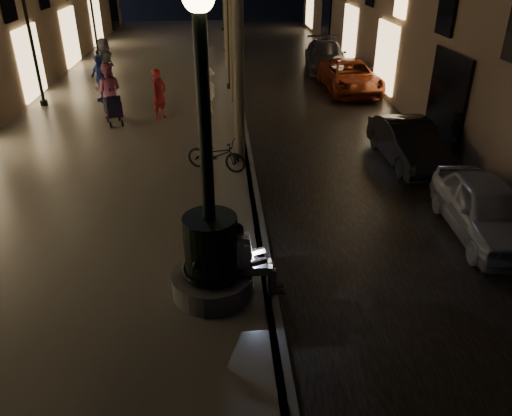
{
  "coord_description": "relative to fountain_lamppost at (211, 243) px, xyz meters",
  "views": [
    {
      "loc": [
        -0.77,
        -5.07,
        5.6
      ],
      "look_at": [
        -0.17,
        3.0,
        1.31
      ],
      "focal_mm": 35.0,
      "sensor_mm": 36.0,
      "label": 1
    }
  ],
  "objects": [
    {
      "name": "ground",
      "position": [
        1.0,
        13.0,
        -1.21
      ],
      "size": [
        120.0,
        120.0,
        0.0
      ],
      "primitive_type": "plane",
      "color": "black",
      "rests_on": "ground"
    },
    {
      "name": "cobble_lane",
      "position": [
        4.0,
        13.0,
        -1.2
      ],
      "size": [
        6.0,
        45.0,
        0.02
      ],
      "primitive_type": "cube",
      "color": "black",
      "rests_on": "ground"
    },
    {
      "name": "promenade",
      "position": [
        -3.0,
        13.0,
        -1.11
      ],
      "size": [
        8.0,
        45.0,
        0.2
      ],
      "primitive_type": "cube",
      "color": "slate",
      "rests_on": "ground"
    },
    {
      "name": "curb_strip",
      "position": [
        1.0,
        13.0,
        -1.11
      ],
      "size": [
        0.25,
        45.0,
        0.2
      ],
      "primitive_type": "cube",
      "color": "#59595B",
      "rests_on": "ground"
    },
    {
      "name": "fountain_lamppost",
      "position": [
        0.0,
        0.0,
        0.0
      ],
      "size": [
        1.4,
        1.4,
        5.21
      ],
      "color": "#59595B",
      "rests_on": "promenade"
    },
    {
      "name": "seated_man_laptop",
      "position": [
        0.61,
        -0.0,
        -0.29
      ],
      "size": [
        1.0,
        0.34,
        1.37
      ],
      "color": "gray",
      "rests_on": "promenade"
    },
    {
      "name": "lamp_curb_a",
      "position": [
        0.7,
        6.0,
        2.02
      ],
      "size": [
        0.36,
        0.36,
        4.81
      ],
      "color": "black",
      "rests_on": "promenade"
    },
    {
      "name": "lamp_curb_b",
      "position": [
        0.7,
        14.0,
        2.02
      ],
      "size": [
        0.36,
        0.36,
        4.81
      ],
      "color": "black",
      "rests_on": "promenade"
    },
    {
      "name": "lamp_left_b",
      "position": [
        -6.4,
        12.0,
        2.02
      ],
      "size": [
        0.36,
        0.36,
        4.81
      ],
      "color": "black",
      "rests_on": "promenade"
    },
    {
      "name": "stroller",
      "position": [
        -3.32,
        9.47,
        -0.42
      ],
      "size": [
        0.73,
        1.17,
        1.18
      ],
      "rotation": [
        0.0,
        0.0,
        0.33
      ],
      "color": "black",
      "rests_on": "promenade"
    },
    {
      "name": "car_front",
      "position": [
        5.81,
        1.91,
        -0.6
      ],
      "size": [
        1.7,
        3.7,
        1.23
      ],
      "primitive_type": "imported",
      "rotation": [
        0.0,
        0.0,
        -0.07
      ],
      "color": "#B1B3B9",
      "rests_on": "ground"
    },
    {
      "name": "car_second",
      "position": [
        5.55,
        5.95,
        -0.6
      ],
      "size": [
        1.42,
        3.74,
        1.22
      ],
      "primitive_type": "imported",
      "rotation": [
        0.0,
        0.0,
        0.03
      ],
      "color": "black",
      "rests_on": "ground"
    },
    {
      "name": "car_third",
      "position": [
        5.78,
        13.88,
        -0.57
      ],
      "size": [
        2.13,
        4.6,
        1.28
      ],
      "primitive_type": "imported",
      "rotation": [
        0.0,
        0.0,
        0.0
      ],
      "color": "maroon",
      "rests_on": "ground"
    },
    {
      "name": "car_rear",
      "position": [
        5.61,
        18.15,
        -0.53
      ],
      "size": [
        2.37,
        4.85,
        1.36
      ],
      "primitive_type": "imported",
      "rotation": [
        0.0,
        0.0,
        -0.1
      ],
      "color": "#323137",
      "rests_on": "ground"
    },
    {
      "name": "pedestrian_red",
      "position": [
        -1.82,
        10.04,
        -0.15
      ],
      "size": [
        0.69,
        0.75,
        1.71
      ],
      "primitive_type": "imported",
      "rotation": [
        0.0,
        0.0,
        0.97
      ],
      "color": "red",
      "rests_on": "promenade"
    },
    {
      "name": "pedestrian_pink",
      "position": [
        -3.56,
        10.25,
        -0.05
      ],
      "size": [
        0.93,
        0.73,
        1.91
      ],
      "primitive_type": "imported",
      "rotation": [
        0.0,
        0.0,
        3.14
      ],
      "color": "#C0668B",
      "rests_on": "promenade"
    },
    {
      "name": "pedestrian_white",
      "position": [
        -0.2,
        10.25,
        -0.16
      ],
      "size": [
        1.1,
        1.26,
        1.69
      ],
      "primitive_type": "imported",
      "rotation": [
        0.0,
        0.0,
        4.18
      ],
      "color": "white",
      "rests_on": "promenade"
    },
    {
      "name": "pedestrian_blue",
      "position": [
        -4.27,
        12.41,
        -0.13
      ],
      "size": [
        1.06,
        1.01,
        1.77
      ],
      "primitive_type": "imported",
      "rotation": [
        0.0,
        0.0,
        5.55
      ],
      "color": "#284396",
      "rests_on": "promenade"
    },
    {
      "name": "pedestrian_dark",
      "position": [
        -4.7,
        15.59,
        -0.08
      ],
      "size": [
        0.84,
        1.05,
        1.86
      ],
      "primitive_type": "imported",
      "rotation": [
        0.0,
        0.0,
        1.26
      ],
      "color": "#35353A",
      "rests_on": "promenade"
    },
    {
      "name": "bicycle",
      "position": [
        0.09,
        5.39,
        -0.58
      ],
      "size": [
        1.75,
        1.18,
        0.87
      ],
      "primitive_type": "imported",
      "rotation": [
        0.0,
        0.0,
        1.16
      ],
      "color": "black",
      "rests_on": "promenade"
    }
  ]
}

